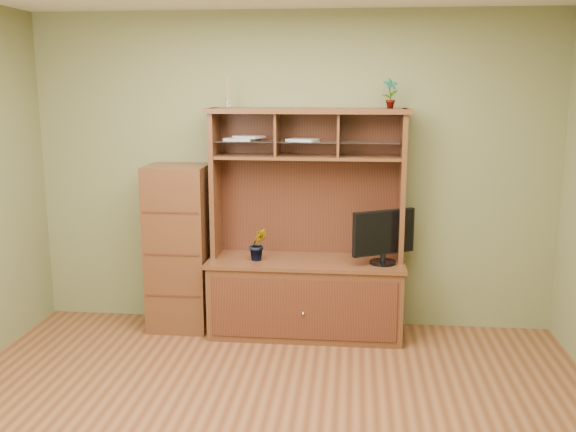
# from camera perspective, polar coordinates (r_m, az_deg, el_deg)

# --- Properties ---
(room) EXTENTS (4.54, 4.04, 2.74)m
(room) POSITION_cam_1_polar(r_m,az_deg,el_deg) (3.59, -2.69, -0.23)
(room) COLOR #592F19
(room) RESTS_ON ground
(media_hutch) EXTENTS (1.66, 0.61, 1.90)m
(media_hutch) POSITION_cam_1_polar(r_m,az_deg,el_deg) (5.44, 1.63, -5.12)
(media_hutch) COLOR #462614
(media_hutch) RESTS_ON room
(monitor) EXTENTS (0.51, 0.32, 0.44)m
(monitor) POSITION_cam_1_polar(r_m,az_deg,el_deg) (5.26, 8.49, -1.75)
(monitor) COLOR black
(monitor) RESTS_ON media_hutch
(orchid_plant) EXTENTS (0.17, 0.15, 0.27)m
(orchid_plant) POSITION_cam_1_polar(r_m,az_deg,el_deg) (5.34, -2.67, -2.52)
(orchid_plant) COLOR #38591E
(orchid_plant) RESTS_ON media_hutch
(top_plant) EXTENTS (0.15, 0.12, 0.24)m
(top_plant) POSITION_cam_1_polar(r_m,az_deg,el_deg) (5.29, 9.07, 10.73)
(top_plant) COLOR #266222
(top_plant) RESTS_ON media_hutch
(reed_diffuser) EXTENTS (0.05, 0.05, 0.25)m
(reed_diffuser) POSITION_cam_1_polar(r_m,az_deg,el_deg) (5.38, -5.37, 10.59)
(reed_diffuser) COLOR silver
(reed_diffuser) RESTS_ON media_hutch
(magazines) EXTENTS (0.79, 0.25, 0.04)m
(magazines) POSITION_cam_1_polar(r_m,az_deg,el_deg) (5.35, -2.20, 6.89)
(magazines) COLOR #AFAFB4
(magazines) RESTS_ON media_hutch
(side_cabinet) EXTENTS (0.51, 0.46, 1.42)m
(side_cabinet) POSITION_cam_1_polar(r_m,az_deg,el_deg) (5.60, -9.65, -2.79)
(side_cabinet) COLOR #462614
(side_cabinet) RESTS_ON room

